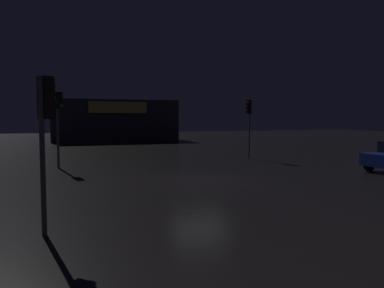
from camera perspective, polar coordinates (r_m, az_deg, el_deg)
ground_plane at (r=16.92m, az=1.30°, el=-5.58°), size 120.00×120.00×0.00m
store_building at (r=47.94m, az=-11.82°, el=3.57°), size 15.10×6.40×5.08m
traffic_signal_main at (r=9.48m, az=-21.62°, el=3.74°), size 0.42×0.42×3.80m
traffic_signal_opposite at (r=21.96m, az=-19.84°, el=4.46°), size 0.42×0.42×4.26m
traffic_signal_cross_right at (r=25.93m, az=8.78°, el=4.70°), size 0.41×0.43×4.08m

